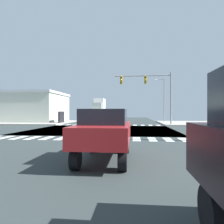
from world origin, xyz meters
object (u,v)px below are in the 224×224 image
object	(u,v)px
traffic_signal_mast	(149,86)
street_lamp	(163,96)
bank_building	(22,107)
box_truck_leading_1	(99,108)
sedan_crossing_3	(105,130)
suv_queued_1	(113,113)

from	to	relation	value
traffic_signal_mast	street_lamp	world-z (taller)	street_lamp
bank_building	box_truck_leading_1	size ratio (longest dim) A/B	2.14
bank_building	sedan_crossing_3	bearing A→B (deg)	-57.21
street_lamp	box_truck_leading_1	xyz separation A→B (m)	(-12.88, 13.87, -1.82)
suv_queued_1	box_truck_leading_1	bearing A→B (deg)	39.86
traffic_signal_mast	suv_queued_1	bearing A→B (deg)	106.07
bank_building	box_truck_leading_1	bearing A→B (deg)	53.58
traffic_signal_mast	sedan_crossing_3	distance (m)	21.50
street_lamp	box_truck_leading_1	size ratio (longest dim) A/B	1.00
street_lamp	box_truck_leading_1	distance (m)	19.01
traffic_signal_mast	box_truck_leading_1	distance (m)	24.38
suv_queued_1	street_lamp	bearing A→B (deg)	121.12
street_lamp	sedan_crossing_3	size ratio (longest dim) A/B	1.68
sedan_crossing_3	suv_queued_1	bearing A→B (deg)	95.03
suv_queued_1	box_truck_leading_1	xyz separation A→B (m)	(-3.00, -2.51, 1.17)
sedan_crossing_3	traffic_signal_mast	bearing A→B (deg)	81.63
bank_building	suv_queued_1	distance (m)	22.42
traffic_signal_mast	box_truck_leading_1	xyz separation A→B (m)	(-10.07, 22.05, -2.55)
traffic_signal_mast	street_lamp	distance (m)	8.68
sedan_crossing_3	box_truck_leading_1	bearing A→B (deg)	99.26
box_truck_leading_1	suv_queued_1	bearing A→B (deg)	-140.14
sedan_crossing_3	suv_queued_1	world-z (taller)	suv_queued_1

